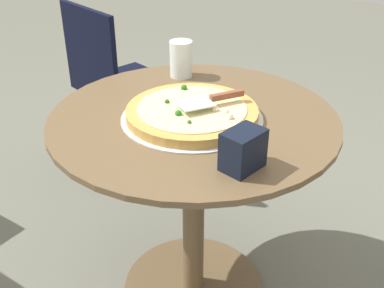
{
  "coord_description": "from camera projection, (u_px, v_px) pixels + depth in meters",
  "views": [
    {
      "loc": [
        -0.69,
        1.09,
        1.37
      ],
      "look_at": [
        -0.01,
        0.02,
        0.64
      ],
      "focal_mm": 44.27,
      "sensor_mm": 36.0,
      "label": 1
    }
  ],
  "objects": [
    {
      "name": "drinking_cup",
      "position": [
        181.0,
        59.0,
        1.68
      ],
      "size": [
        0.08,
        0.08,
        0.13
      ],
      "primitive_type": "cylinder",
      "color": "white",
      "rests_on": "patio_table"
    },
    {
      "name": "patio_chair_near",
      "position": [
        114.0,
        77.0,
        2.29
      ],
      "size": [
        0.49,
        0.49,
        0.87
      ],
      "color": "black",
      "rests_on": "ground"
    },
    {
      "name": "pizza_server",
      "position": [
        212.0,
        99.0,
        1.4
      ],
      "size": [
        0.16,
        0.2,
        0.02
      ],
      "color": "silver",
      "rests_on": "pizza_on_tray"
    },
    {
      "name": "ground_plane",
      "position": [
        193.0,
        287.0,
        1.8
      ],
      "size": [
        10.0,
        10.0,
        0.0
      ],
      "primitive_type": "plane",
      "color": "#646558"
    },
    {
      "name": "patio_table",
      "position": [
        193.0,
        176.0,
        1.55
      ],
      "size": [
        0.88,
        0.88,
        0.73
      ],
      "color": "brown",
      "rests_on": "ground"
    },
    {
      "name": "pizza_on_tray",
      "position": [
        192.0,
        113.0,
        1.41
      ],
      "size": [
        0.43,
        0.43,
        0.05
      ],
      "color": "silver",
      "rests_on": "patio_table"
    },
    {
      "name": "napkin_dispenser",
      "position": [
        243.0,
        150.0,
        1.16
      ],
      "size": [
        0.09,
        0.12,
        0.1
      ],
      "primitive_type": "cube",
      "rotation": [
        0.0,
        0.0,
        1.36
      ],
      "color": "black",
      "rests_on": "patio_table"
    }
  ]
}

